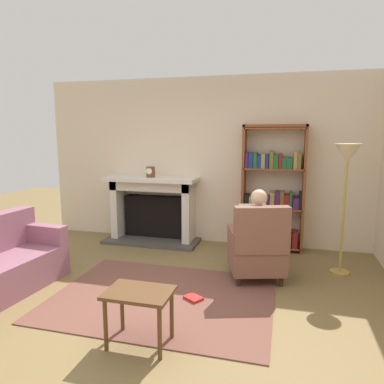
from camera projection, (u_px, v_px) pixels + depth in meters
The scene contains 11 objects.
ground at pixel (153, 311), 3.63m from camera, with size 14.00×14.00×0.00m, color olive.
back_wall at pixel (207, 161), 5.84m from camera, with size 5.60×0.10×2.70m, color beige.
area_rug at pixel (163, 297), 3.91m from camera, with size 2.40×1.80×0.01m, color brown.
fireplace at pixel (154, 207), 5.95m from camera, with size 1.57×0.64×1.10m.
mantel_clock at pixel (151, 172), 5.75m from camera, with size 0.14×0.14×0.17m.
bookshelf at pixel (273, 192), 5.43m from camera, with size 0.94×0.32×1.93m.
armchair_reading at pixel (258, 247), 4.31m from camera, with size 0.79×0.78×0.97m.
seated_reader at pixel (256, 229), 4.39m from camera, with size 0.47×0.59×1.14m.
side_table at pixel (139, 300), 2.98m from camera, with size 0.56×0.39×0.49m.
scattered_books at pixel (170, 295), 3.92m from camera, with size 0.70×0.22×0.03m.
floor_lamp at pixel (347, 165), 4.37m from camera, with size 0.32×0.32×1.68m.
Camera 1 is at (1.26, -3.17, 1.79)m, focal length 33.07 mm.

